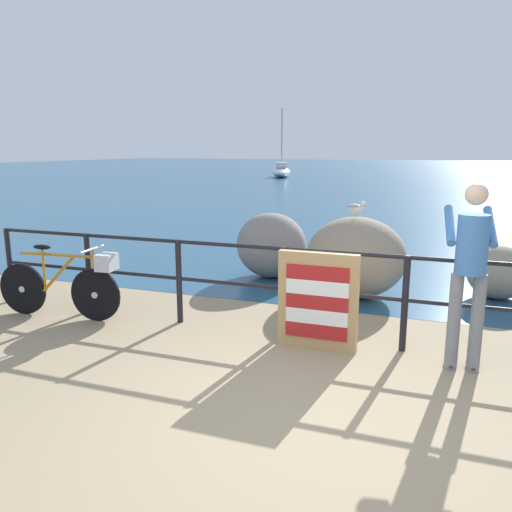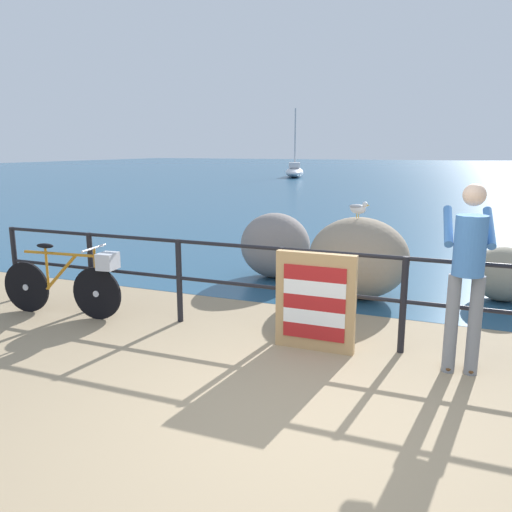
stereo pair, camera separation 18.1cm
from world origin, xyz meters
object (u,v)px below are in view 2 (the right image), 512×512
Objects in this scene: bicycle at (70,281)px; breakwater_boulder_right at (504,274)px; breakwater_boulder_left at (275,245)px; seagull at (358,208)px; person_at_railing at (468,270)px; sailboat at (295,171)px; folded_deckchair_stack at (315,302)px; breakwater_boulder_main at (358,258)px.

bicycle is 5.79m from breakwater_boulder_right.
breakwater_boulder_left is at bearing 53.77° from bicycle.
breakwater_boulder_right is (3.39, -0.08, -0.15)m from breakwater_boulder_left.
person_at_railing is at bearing -27.14° from seagull.
bicycle is 1.48× the size of breakwater_boulder_left.
breakwater_boulder_left is (-2.84, 2.77, -0.46)m from person_at_railing.
bicycle is at bearing 175.93° from sailboat.
bicycle is at bearing -178.48° from folded_deckchair_stack.
breakwater_boulder_main is at bearing -177.40° from sailboat.
bicycle is 1.63× the size of folded_deckchair_stack.
folded_deckchair_stack is at bearing 84.03° from person_at_railing.
folded_deckchair_stack is 32.71m from sailboat.
bicycle is 1.97× the size of breakwater_boulder_right.
sailboat reaches higher than person_at_railing.
sailboat is at bearing 112.77° from breakwater_boulder_right.
folded_deckchair_stack is 2.09m from breakwater_boulder_main.
seagull is 0.07× the size of sailboat.
breakwater_boulder_right is 2.24m from seagull.
person_at_railing is 5.41× the size of seagull.
person_at_railing is 1.55× the size of breakwater_boulder_left.
breakwater_boulder_right is (1.97, 2.67, -0.14)m from folded_deckchair_stack.
breakwater_boulder_main is at bearing 88.31° from folded_deckchair_stack.
bicycle is at bearing -145.72° from breakwater_boulder_main.
breakwater_boulder_main is 4.26× the size of seagull.
bicycle is 3.12m from folded_deckchair_stack.
breakwater_boulder_left is 3.50× the size of seagull.
breakwater_boulder_right is at bearing -16.43° from person_at_railing.
bicycle reaches higher than breakwater_boulder_right.
breakwater_boulder_left is 29.67m from sailboat.
sailboat is at bearing 137.41° from seagull.
breakwater_boulder_main is (0.06, 2.09, 0.05)m from folded_deckchair_stack.
breakwater_boulder_right is (1.91, 0.58, -0.19)m from breakwater_boulder_main.
breakwater_boulder_left reaches higher than folded_deckchair_stack.
sailboat is (-10.04, 29.07, -0.15)m from breakwater_boulder_main.
sailboat is (-10.03, 29.16, -0.86)m from seagull.
seagull reaches higher than breakwater_boulder_left.
person_at_railing is 1.71× the size of folded_deckchair_stack.
person_at_railing is 2.82m from breakwater_boulder_right.
person_at_railing reaches higher than breakwater_boulder_main.
breakwater_boulder_main is 30.75m from sailboat.
seagull is (-1.93, -0.68, 0.91)m from breakwater_boulder_right.
breakwater_boulder_right is at bearing 23.21° from bicycle.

